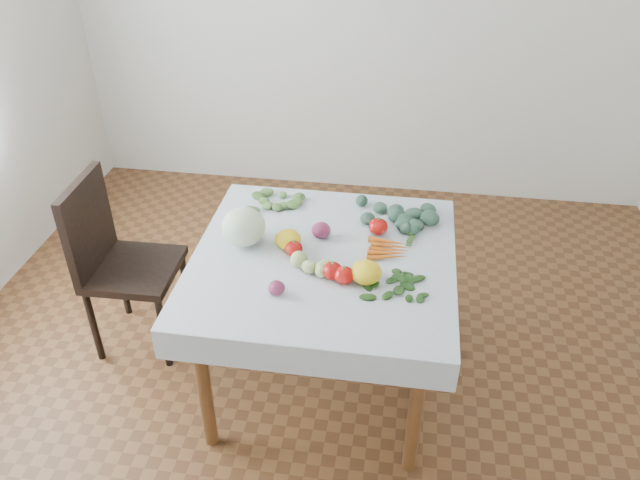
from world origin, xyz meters
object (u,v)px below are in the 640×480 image
Objects in this scene: chair at (115,254)px; carrot_bunch at (391,249)px; heirloom_back at (288,239)px; table at (323,275)px; cabbage at (244,227)px.

carrot_bunch is at bearing -3.63° from chair.
heirloom_back is at bearing -176.43° from carrot_bunch.
chair is at bearing 176.37° from carrot_bunch.
heirloom_back reaches higher than table.
table is 5.53× the size of carrot_bunch.
chair is 4.90× the size of cabbage.
table is 1.07× the size of chair.
chair is at bearing 170.93° from cabbage.
cabbage is 1.66× the size of heirloom_back.
cabbage is 1.06× the size of carrot_bunch.
chair is 1.37m from carrot_bunch.
table is at bearing -8.64° from chair.
table is at bearing -7.80° from cabbage.
heirloom_back reaches higher than carrot_bunch.
carrot_bunch is (1.35, -0.09, 0.23)m from chair.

